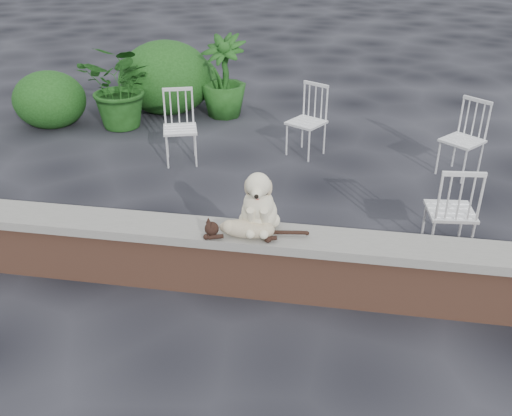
% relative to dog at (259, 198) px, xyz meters
% --- Properties ---
extents(ground, '(60.00, 60.00, 0.00)m').
position_rel_dog_xyz_m(ground, '(0.04, -0.06, -0.87)').
color(ground, black).
rests_on(ground, ground).
extents(brick_wall, '(6.00, 0.30, 0.50)m').
position_rel_dog_xyz_m(brick_wall, '(0.04, -0.06, -0.62)').
color(brick_wall, brown).
rests_on(brick_wall, ground).
extents(capstone, '(6.20, 0.40, 0.08)m').
position_rel_dog_xyz_m(capstone, '(0.04, -0.06, -0.33)').
color(capstone, slate).
rests_on(capstone, brick_wall).
extents(dog, '(0.41, 0.52, 0.57)m').
position_rel_dog_xyz_m(dog, '(0.00, 0.00, 0.00)').
color(dog, beige).
rests_on(dog, capstone).
extents(cat, '(1.02, 0.32, 0.17)m').
position_rel_dog_xyz_m(cat, '(-0.08, -0.15, -0.20)').
color(cat, tan).
rests_on(cat, capstone).
extents(chair_c, '(0.61, 0.61, 0.94)m').
position_rel_dog_xyz_m(chair_c, '(1.68, 0.84, -0.40)').
color(chair_c, white).
rests_on(chair_c, ground).
extents(chair_b, '(0.76, 0.76, 0.94)m').
position_rel_dog_xyz_m(chair_b, '(0.12, 3.07, -0.40)').
color(chair_b, white).
rests_on(chair_b, ground).
extents(chair_d, '(0.79, 0.79, 0.94)m').
position_rel_dog_xyz_m(chair_d, '(2.05, 2.73, -0.40)').
color(chair_d, white).
rests_on(chair_d, ground).
extents(chair_a, '(0.70, 0.70, 0.94)m').
position_rel_dog_xyz_m(chair_a, '(-1.44, 2.54, -0.40)').
color(chair_a, white).
rests_on(chair_a, ground).
extents(potted_plant_a, '(1.28, 1.15, 1.27)m').
position_rel_dog_xyz_m(potted_plant_a, '(-2.66, 3.69, -0.23)').
color(potted_plant_a, '#163D11').
rests_on(potted_plant_a, ground).
extents(potted_plant_b, '(0.88, 0.88, 1.26)m').
position_rel_dog_xyz_m(potted_plant_b, '(-1.30, 4.45, -0.23)').
color(potted_plant_b, '#163D11').
rests_on(potted_plant_b, ground).
extents(shrubbery, '(2.81, 2.95, 1.18)m').
position_rel_dog_xyz_m(shrubbery, '(-2.64, 4.47, -0.40)').
color(shrubbery, '#163D11').
rests_on(shrubbery, ground).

